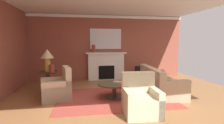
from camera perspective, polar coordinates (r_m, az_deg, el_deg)
The scene contains 16 objects.
ground_plane at distance 5.19m, azimuth 2.30°, elevation -12.32°, with size 8.58×8.58×0.00m, color olive.
wall_fireplace at distance 8.05m, azimuth -2.29°, elevation 4.72°, with size 7.20×0.12×2.89m, color brown.
crown_moulding at distance 8.06m, azimuth -2.26°, elevation 14.47°, with size 7.20×0.08×0.12m, color white.
area_rug at distance 5.42m, azimuth 0.75°, elevation -11.44°, with size 3.36×2.43×0.01m, color #993D33.
fireplace at distance 7.92m, azimuth -1.92°, elevation -1.58°, with size 1.80×0.35×1.23m.
mantel_mirror at distance 7.97m, azimuth -2.06°, elevation 7.48°, with size 1.40×0.04×0.90m, color silver.
sofa at distance 6.09m, azimuth 15.24°, elevation -6.85°, with size 1.06×2.16×0.85m.
armchair_near_window at distance 5.47m, azimuth -17.27°, elevation -8.29°, with size 0.96×0.96×0.95m.
armchair_facing_fireplace at distance 4.22m, azimuth 9.35°, elevation -12.41°, with size 0.84×0.84×0.95m.
coffee_table at distance 5.33m, azimuth 0.75°, elevation -8.07°, with size 1.00×1.00×0.45m.
side_table at distance 6.31m, azimuth -19.96°, elevation -5.61°, with size 0.56×0.56×0.70m.
table_lamp at distance 6.20m, azimuth -20.23°, elevation 1.88°, with size 0.44×0.44×0.75m.
vase_on_side_table at distance 6.09m, azimuth -18.92°, elevation -1.93°, with size 0.16×0.16×0.25m, color #9E3328.
vase_mantel_left at distance 7.75m, azimuth -5.94°, elevation 4.33°, with size 0.15×0.15×0.34m, color #9E3328.
vase_tall_corner at distance 7.98m, azimuth 8.48°, elevation -3.57°, with size 0.32×0.32×0.62m, color black.
book_red_cover at distance 5.34m, azimuth 1.87°, elevation -6.53°, with size 0.25×0.16×0.05m, color tan.
Camera 1 is at (-1.01, -4.82, 1.64)m, focal length 28.23 mm.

